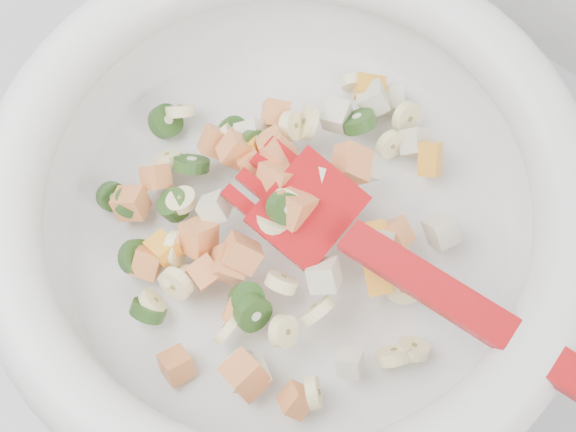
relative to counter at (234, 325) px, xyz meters
The scene contains 2 objects.
counter is the anchor object (origin of this frame).
mixing_bowl 0.52m from the counter, ahead, with size 0.49×0.43×0.13m.
Camera 1 is at (0.23, 1.28, 1.49)m, focal length 50.00 mm.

